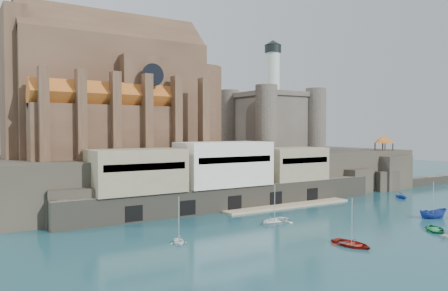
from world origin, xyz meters
name	(u,v)px	position (x,y,z in m)	size (l,w,h in m)	color
ground	(352,224)	(0.00, 0.00, 0.00)	(300.00, 300.00, 0.00)	#17454F
promontory	(223,174)	(-0.19, 39.37, 4.92)	(100.00, 36.00, 10.00)	#2A2620
quay	(224,177)	(-10.19, 23.07, 6.07)	(70.00, 12.00, 13.05)	#5E584B
church	(122,98)	(-24.13, 41.85, 22.13)	(47.00, 25.93, 30.51)	#4D3424
castle_keep	(272,119)	(16.08, 41.08, 18.31)	(21.20, 21.20, 29.30)	#4A433A
rock_outcrop	(384,173)	(42.00, 25.84, 4.02)	(14.50, 10.50, 8.70)	#2A2620
pavilion	(384,140)	(42.00, 26.00, 12.73)	(6.40, 6.40, 5.40)	#4D3424
breakwater	(442,183)	(66.00, 24.00, 0.00)	(40.00, 3.00, 2.40)	#5E584B
boat_0	(352,246)	(-10.88, -9.52, 0.00)	(4.13, 1.20, 5.79)	maroon
boat_2	(433,218)	(15.37, -4.60, 0.00)	(1.95, 2.01, 5.20)	#20399B
boat_3	(434,230)	(6.96, -10.08, 0.00)	(3.83, 1.11, 5.37)	#1E7F44
boat_4	(179,244)	(-29.68, 3.70, 0.00)	(2.65, 1.62, 3.07)	white
boat_6	(275,223)	(-10.52, 6.96, 0.00)	(4.63, 1.34, 6.48)	white
boat_7	(401,198)	(30.00, 12.14, 0.00)	(2.97, 1.81, 3.44)	#143498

